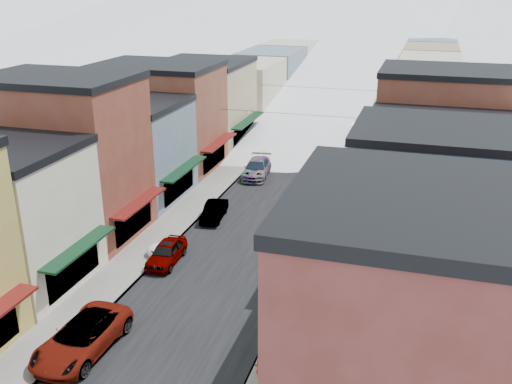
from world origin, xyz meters
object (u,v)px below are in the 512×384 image
Objects in this scene: car_dark_hatch at (214,211)px; car_green_sedan at (289,239)px; car_silver_sedan at (166,252)px; fire_hydrant at (260,367)px; streetlamp_near at (319,222)px; trash_can at (320,224)px; car_white_suv at (82,337)px.

car_green_sedan reaches higher than car_dark_hatch.
car_silver_sedan is at bearing 35.64° from car_green_sedan.
streetlamp_near is at bearing 87.60° from fire_hydrant.
fire_hydrant is 18.37m from trash_can.
car_green_sedan reaches higher than trash_can.
car_dark_hatch is at bearing 83.50° from car_silver_sedan.
streetlamp_near is (0.86, -5.52, 2.63)m from trash_can.
car_silver_sedan reaches higher than car_dark_hatch.
car_green_sedan is 5.43× the size of fire_hydrant.
car_green_sedan is at bearing -114.91° from trash_can.
fire_hydrant is at bearing -48.49° from car_silver_sedan.
car_green_sedan is at bearing 97.84° from fire_hydrant.
streetlamp_near is (10.36, 2.88, 2.43)m from car_silver_sedan.
trash_can is at bearing 66.16° from car_white_suv.
car_white_suv is 17.29m from streetlamp_near.
streetlamp_near is at bearing -81.12° from trash_can.
car_white_suv is at bearing -97.80° from car_dark_hatch.
car_dark_hatch is 8.13m from car_green_sedan.
fire_hydrant is at bearing -69.50° from car_dark_hatch.
trash_can is at bearing 98.88° from streetlamp_near.
fire_hydrant is at bearing 7.27° from car_white_suv.
trash_can is at bearing -110.54° from car_green_sedan.
fire_hydrant is at bearing -92.40° from streetlamp_near.
car_dark_hatch is 9.00m from trash_can.
car_silver_sedan is at bearing 134.57° from fire_hydrant.
car_silver_sedan reaches higher than car_green_sedan.
car_dark_hatch is 0.97× the size of car_green_sedan.
car_green_sedan is 0.91× the size of streetlamp_near.
trash_can is 6.18m from streetlamp_near.
trash_can reaches higher than fire_hydrant.
car_silver_sedan is at bearing -164.49° from streetlamp_near.
car_silver_sedan is (-0.07, 10.83, -0.11)m from car_white_suv.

